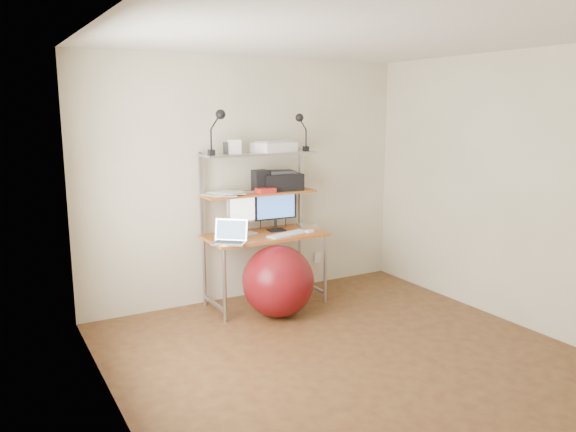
% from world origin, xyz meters
% --- Properties ---
extents(room, '(3.60, 3.60, 3.60)m').
position_xyz_m(room, '(0.00, 0.00, 1.25)').
color(room, brown).
rests_on(room, ground).
extents(computer_desk, '(1.20, 0.60, 1.57)m').
position_xyz_m(computer_desk, '(0.00, 1.50, 0.96)').
color(computer_desk, '#BA6D24').
rests_on(computer_desk, ground).
extents(desktop, '(1.20, 0.60, 0.00)m').
position_xyz_m(desktop, '(0.00, 1.44, 0.74)').
color(desktop, '#BA6D24').
rests_on(desktop, computer_desk).
extents(mid_shelf, '(1.18, 0.34, 0.00)m').
position_xyz_m(mid_shelf, '(0.00, 1.57, 1.15)').
color(mid_shelf, '#BA6D24').
rests_on(mid_shelf, computer_desk).
extents(top_shelf, '(1.18, 0.34, 0.00)m').
position_xyz_m(top_shelf, '(0.00, 1.57, 1.55)').
color(top_shelf, '#A4A3A8').
rests_on(top_shelf, computer_desk).
extents(floor, '(3.60, 3.60, 0.00)m').
position_xyz_m(floor, '(0.00, 0.00, 0.00)').
color(floor, brown).
rests_on(floor, ground).
extents(wall_outlet, '(0.08, 0.01, 0.12)m').
position_xyz_m(wall_outlet, '(0.85, 1.79, 0.30)').
color(wall_outlet, white).
rests_on(wall_outlet, room).
extents(monitor_silver, '(0.41, 0.18, 0.46)m').
position_xyz_m(monitor_silver, '(-0.17, 1.54, 0.98)').
color(monitor_silver, silver).
rests_on(monitor_silver, desktop).
extents(monitor_black, '(0.47, 0.14, 0.47)m').
position_xyz_m(monitor_black, '(0.17, 1.54, 0.97)').
color(monitor_black, black).
rests_on(monitor_black, desktop).
extents(laptop, '(0.40, 0.39, 0.27)m').
position_xyz_m(laptop, '(-0.45, 1.27, 0.79)').
color(laptop, silver).
rests_on(laptop, desktop).
extents(keyboard, '(0.48, 0.25, 0.01)m').
position_xyz_m(keyboard, '(0.18, 1.30, 0.75)').
color(keyboard, white).
rests_on(keyboard, desktop).
extents(mouse, '(0.09, 0.06, 0.02)m').
position_xyz_m(mouse, '(0.44, 1.29, 0.75)').
color(mouse, white).
rests_on(mouse, desktop).
extents(mac_mini, '(0.23, 0.23, 0.04)m').
position_xyz_m(mac_mini, '(0.54, 1.51, 0.76)').
color(mac_mini, silver).
rests_on(mac_mini, desktop).
extents(phone, '(0.07, 0.12, 0.01)m').
position_xyz_m(phone, '(0.05, 1.27, 0.74)').
color(phone, black).
rests_on(phone, desktop).
extents(printer, '(0.45, 0.33, 0.20)m').
position_xyz_m(printer, '(0.26, 1.60, 1.24)').
color(printer, black).
rests_on(printer, mid_shelf).
extents(nas_cube, '(0.16, 0.16, 0.22)m').
position_xyz_m(nas_cube, '(0.03, 1.59, 1.26)').
color(nas_cube, black).
rests_on(nas_cube, mid_shelf).
extents(red_box, '(0.19, 0.14, 0.05)m').
position_xyz_m(red_box, '(0.03, 1.47, 1.18)').
color(red_box, red).
rests_on(red_box, mid_shelf).
extents(scanner, '(0.47, 0.36, 0.11)m').
position_xyz_m(scanner, '(0.18, 1.58, 1.60)').
color(scanner, white).
rests_on(scanner, top_shelf).
extents(box_white, '(0.13, 0.11, 0.14)m').
position_xyz_m(box_white, '(-0.27, 1.55, 1.62)').
color(box_white, white).
rests_on(box_white, top_shelf).
extents(box_grey, '(0.13, 0.13, 0.11)m').
position_xyz_m(box_grey, '(-0.29, 1.62, 1.60)').
color(box_grey, '#2E2F31').
rests_on(box_grey, top_shelf).
extents(clip_lamp_left, '(0.17, 0.09, 0.43)m').
position_xyz_m(clip_lamp_left, '(-0.46, 1.47, 1.86)').
color(clip_lamp_left, black).
rests_on(clip_lamp_left, top_shelf).
extents(clip_lamp_right, '(0.15, 0.08, 0.38)m').
position_xyz_m(clip_lamp_right, '(0.46, 1.52, 1.83)').
color(clip_lamp_right, black).
rests_on(clip_lamp_right, top_shelf).
extents(exercise_ball, '(0.70, 0.70, 0.70)m').
position_xyz_m(exercise_ball, '(-0.04, 1.08, 0.35)').
color(exercise_ball, '#680D0B').
rests_on(exercise_ball, floor).
extents(paper_stack, '(0.46, 0.42, 0.03)m').
position_xyz_m(paper_stack, '(-0.37, 1.57, 1.17)').
color(paper_stack, white).
rests_on(paper_stack, mid_shelf).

